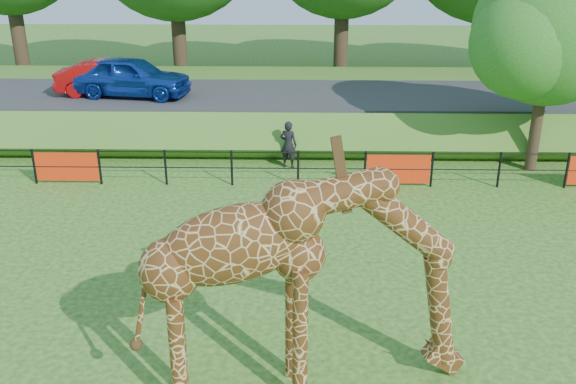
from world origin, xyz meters
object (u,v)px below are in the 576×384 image
car_blue (132,76)px  tree_east (553,35)px  car_red (109,78)px  giraffe (307,287)px  visitor (288,145)px

car_blue → tree_east: (13.84, -3.83, 2.12)m
car_blue → car_red: (-0.92, 0.26, -0.11)m
car_red → tree_east: 15.48m
tree_east → giraffe: bearing=-124.0°
giraffe → car_red: bearing=105.6°
giraffe → car_blue: bearing=103.1°
giraffe → car_blue: 16.13m
car_blue → tree_east: 14.52m
car_blue → visitor: car_blue is taller
visitor → tree_east: 8.67m
car_blue → car_red: car_blue is taller
car_blue → car_red: bearing=83.1°
car_red → tree_east: size_ratio=0.57×
car_blue → visitor: (5.92, -3.83, -1.39)m
car_red → visitor: size_ratio=2.50×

